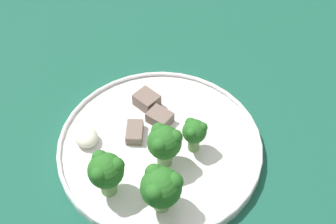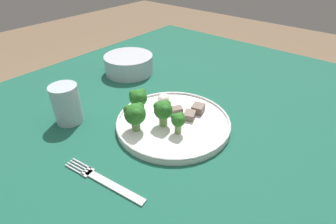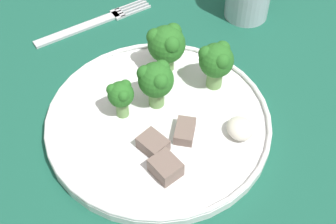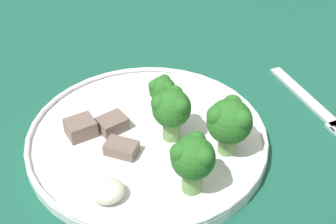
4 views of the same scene
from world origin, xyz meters
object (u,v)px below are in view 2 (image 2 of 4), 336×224
Objects in this scene: dinner_plate at (173,123)px; cream_bowl at (129,64)px; fork at (104,181)px; drinking_glass at (67,106)px.

cream_bowl reaches higher than dinner_plate.
cream_bowl is at bearing 64.88° from dinner_plate.
dinner_plate is at bearing -115.12° from cream_bowl.
fork is 1.95× the size of drinking_glass.
dinner_plate is 2.84× the size of drinking_glass.
cream_bowl is at bearing 40.99° from fork.
dinner_plate is 0.34m from cream_bowl.
drinking_glass reaches higher than dinner_plate.
drinking_glass is at bearing 71.76° from fork.
fork is at bearing -176.92° from dinner_plate.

